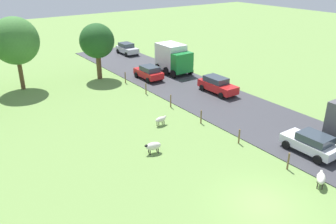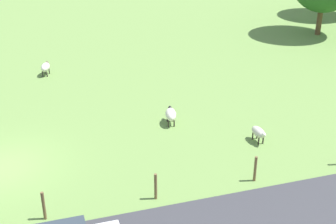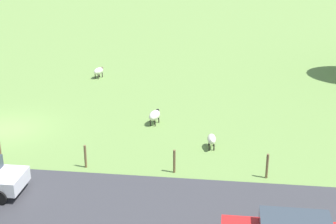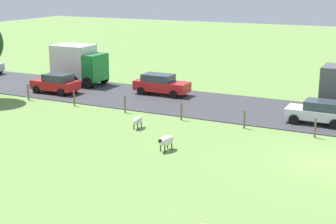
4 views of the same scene
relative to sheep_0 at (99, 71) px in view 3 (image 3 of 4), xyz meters
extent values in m
plane|color=#6B8E47|center=(10.67, -2.68, -0.55)|extent=(160.00, 160.00, 0.00)
ellipsoid|color=silver|center=(0.02, -0.01, 0.01)|extent=(1.12, 0.81, 0.51)
ellipsoid|color=brown|center=(-0.44, 0.15, 0.12)|extent=(0.31, 0.26, 0.20)
cylinder|color=#2D2823|center=(-0.29, -0.04, -0.37)|extent=(0.07, 0.07, 0.36)
cylinder|color=#2D2823|center=(-0.20, 0.22, -0.37)|extent=(0.07, 0.07, 0.36)
cylinder|color=#2D2823|center=(0.23, -0.23, -0.37)|extent=(0.07, 0.07, 0.36)
cylinder|color=#2D2823|center=(0.32, 0.03, -0.37)|extent=(0.07, 0.07, 0.36)
ellipsoid|color=beige|center=(11.83, 9.20, -0.02)|extent=(1.04, 0.53, 0.45)
ellipsoid|color=silver|center=(12.31, 9.24, 0.08)|extent=(0.27, 0.20, 0.20)
cylinder|color=#2D2823|center=(12.10, 9.34, -0.37)|extent=(0.07, 0.07, 0.36)
cylinder|color=#2D2823|center=(12.12, 9.10, -0.37)|extent=(0.07, 0.07, 0.36)
cylinder|color=#2D2823|center=(11.55, 9.30, -0.37)|extent=(0.07, 0.07, 0.36)
cylinder|color=#2D2823|center=(11.57, 9.05, -0.37)|extent=(0.07, 0.07, 0.36)
ellipsoid|color=silver|center=(8.83, 5.68, 0.01)|extent=(1.21, 0.78, 0.55)
ellipsoid|color=black|center=(8.31, 5.79, 0.13)|extent=(0.29, 0.23, 0.20)
cylinder|color=#2D2823|center=(8.50, 5.60, -0.37)|extent=(0.07, 0.07, 0.35)
cylinder|color=#2D2823|center=(8.57, 5.89, -0.37)|extent=(0.07, 0.07, 0.35)
cylinder|color=#2D2823|center=(9.10, 5.47, -0.37)|extent=(0.07, 0.07, 0.35)
cylinder|color=#2D2823|center=(9.17, 5.76, -0.37)|extent=(0.07, 0.07, 0.35)
cylinder|color=brown|center=(14.84, -1.20, 0.06)|extent=(0.12, 0.12, 1.22)
cylinder|color=brown|center=(14.84, 3.18, 0.04)|extent=(0.12, 0.12, 1.17)
cylinder|color=brown|center=(14.84, 7.55, 0.04)|extent=(0.12, 0.12, 1.18)
cylinder|color=brown|center=(14.84, 11.92, 0.07)|extent=(0.12, 0.12, 1.23)
cylinder|color=black|center=(16.96, 0.54, -0.17)|extent=(0.22, 0.64, 0.64)
cylinder|color=black|center=(18.76, 0.54, -0.17)|extent=(0.22, 0.64, 0.64)
camera|label=1|loc=(-2.80, -12.53, 11.91)|focal=37.08mm
camera|label=2|loc=(30.50, -1.10, 11.41)|focal=52.54mm
camera|label=3|loc=(36.50, 9.98, 10.82)|focal=54.19mm
camera|label=4|loc=(-15.07, -6.29, 8.62)|focal=54.72mm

